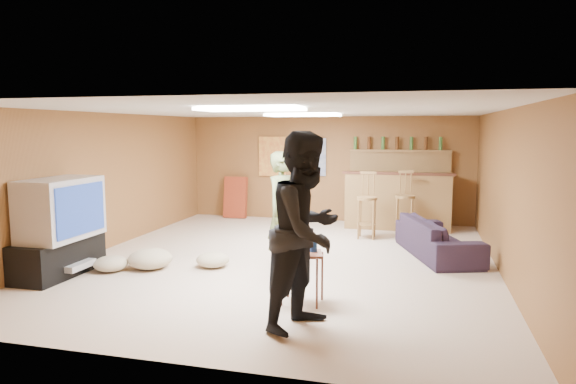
% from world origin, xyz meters
% --- Properties ---
extents(ground, '(7.00, 7.00, 0.00)m').
position_xyz_m(ground, '(0.00, 0.00, 0.00)').
color(ground, '#C2AA94').
rests_on(ground, ground).
extents(ceiling, '(6.00, 7.00, 0.02)m').
position_xyz_m(ceiling, '(0.00, 0.00, 2.20)').
color(ceiling, silver).
rests_on(ceiling, ground).
extents(wall_back, '(6.00, 0.02, 2.20)m').
position_xyz_m(wall_back, '(0.00, 3.50, 1.10)').
color(wall_back, brown).
rests_on(wall_back, ground).
extents(wall_front, '(6.00, 0.02, 2.20)m').
position_xyz_m(wall_front, '(0.00, -3.50, 1.10)').
color(wall_front, brown).
rests_on(wall_front, ground).
extents(wall_left, '(0.02, 7.00, 2.20)m').
position_xyz_m(wall_left, '(-3.00, 0.00, 1.10)').
color(wall_left, brown).
rests_on(wall_left, ground).
extents(wall_right, '(0.02, 7.00, 2.20)m').
position_xyz_m(wall_right, '(3.00, 0.00, 1.10)').
color(wall_right, brown).
rests_on(wall_right, ground).
extents(tv_stand, '(0.55, 1.30, 0.50)m').
position_xyz_m(tv_stand, '(-2.72, -1.50, 0.25)').
color(tv_stand, black).
rests_on(tv_stand, ground).
extents(dvd_box, '(0.35, 0.50, 0.08)m').
position_xyz_m(dvd_box, '(-2.50, -1.50, 0.15)').
color(dvd_box, '#B2B2B7').
rests_on(dvd_box, tv_stand).
extents(tv_body, '(0.60, 1.10, 0.80)m').
position_xyz_m(tv_body, '(-2.65, -1.50, 0.90)').
color(tv_body, '#B2B2B7').
rests_on(tv_body, tv_stand).
extents(tv_screen, '(0.02, 0.95, 0.65)m').
position_xyz_m(tv_screen, '(-2.34, -1.50, 0.90)').
color(tv_screen, navy).
rests_on(tv_screen, tv_body).
extents(bar_counter, '(2.00, 0.60, 1.10)m').
position_xyz_m(bar_counter, '(1.50, 2.95, 0.55)').
color(bar_counter, brown).
rests_on(bar_counter, ground).
extents(bar_lip, '(2.10, 0.12, 0.05)m').
position_xyz_m(bar_lip, '(1.50, 2.70, 1.10)').
color(bar_lip, '#462216').
rests_on(bar_lip, bar_counter).
extents(bar_shelf, '(2.00, 0.18, 0.05)m').
position_xyz_m(bar_shelf, '(1.50, 3.40, 1.50)').
color(bar_shelf, brown).
rests_on(bar_shelf, bar_backing).
extents(bar_backing, '(2.00, 0.14, 0.60)m').
position_xyz_m(bar_backing, '(1.50, 3.42, 1.20)').
color(bar_backing, brown).
rests_on(bar_backing, bar_counter).
extents(poster_left, '(0.60, 0.03, 0.85)m').
position_xyz_m(poster_left, '(-1.20, 3.46, 1.35)').
color(poster_left, '#BF3F26').
rests_on(poster_left, wall_back).
extents(poster_right, '(0.55, 0.03, 0.80)m').
position_xyz_m(poster_right, '(-0.30, 3.46, 1.35)').
color(poster_right, '#334C99').
rests_on(poster_right, wall_back).
extents(folding_chair_stack, '(0.50, 0.26, 0.91)m').
position_xyz_m(folding_chair_stack, '(-2.00, 3.30, 0.45)').
color(folding_chair_stack, maroon).
rests_on(folding_chair_stack, ground).
extents(ceiling_panel_front, '(1.20, 0.60, 0.04)m').
position_xyz_m(ceiling_panel_front, '(0.00, -1.50, 2.17)').
color(ceiling_panel_front, white).
rests_on(ceiling_panel_front, ceiling).
extents(ceiling_panel_back, '(1.20, 0.60, 0.04)m').
position_xyz_m(ceiling_panel_back, '(0.00, 1.20, 2.17)').
color(ceiling_panel_back, white).
rests_on(ceiling_panel_back, ceiling).
extents(person_olive, '(0.59, 0.70, 1.64)m').
position_xyz_m(person_olive, '(0.12, -0.51, 0.82)').
color(person_olive, '#5C6A3D').
rests_on(person_olive, ground).
extents(person_black, '(1.04, 1.15, 1.92)m').
position_xyz_m(person_black, '(0.87, -2.43, 0.96)').
color(person_black, black).
rests_on(person_black, ground).
extents(sofa, '(1.35, 2.08, 0.57)m').
position_xyz_m(sofa, '(2.20, 0.86, 0.28)').
color(sofa, black).
rests_on(sofa, ground).
extents(tray_table, '(0.52, 0.46, 0.58)m').
position_xyz_m(tray_table, '(0.67, -1.76, 0.29)').
color(tray_table, '#462216').
rests_on(tray_table, ground).
extents(cup_red_near, '(0.08, 0.08, 0.11)m').
position_xyz_m(cup_red_near, '(0.54, -1.69, 0.63)').
color(cup_red_near, '#B1110B').
rests_on(cup_red_near, tray_table).
extents(cup_red_far, '(0.08, 0.08, 0.11)m').
position_xyz_m(cup_red_far, '(0.73, -1.84, 0.63)').
color(cup_red_far, '#B1110B').
rests_on(cup_red_far, tray_table).
extents(cup_blue, '(0.10, 0.10, 0.12)m').
position_xyz_m(cup_blue, '(0.79, -1.68, 0.63)').
color(cup_blue, navy).
rests_on(cup_blue, tray_table).
extents(bar_stool_left, '(0.45, 0.45, 1.17)m').
position_xyz_m(bar_stool_left, '(1.01, 1.87, 0.59)').
color(bar_stool_left, brown).
rests_on(bar_stool_left, ground).
extents(bar_stool_right, '(0.45, 0.45, 1.10)m').
position_xyz_m(bar_stool_right, '(1.66, 2.27, 0.55)').
color(bar_stool_right, brown).
rests_on(bar_stool_right, ground).
extents(cushion_near_tv, '(0.66, 0.66, 0.27)m').
position_xyz_m(cushion_near_tv, '(-1.71, -0.90, 0.14)').
color(cushion_near_tv, tan).
rests_on(cushion_near_tv, ground).
extents(cushion_mid, '(0.53, 0.53, 0.21)m').
position_xyz_m(cushion_mid, '(-0.89, -0.61, 0.10)').
color(cushion_mid, tan).
rests_on(cushion_mid, ground).
extents(cushion_far, '(0.59, 0.59, 0.21)m').
position_xyz_m(cushion_far, '(-2.16, -1.17, 0.10)').
color(cushion_far, tan).
rests_on(cushion_far, ground).
extents(bottle_row, '(1.76, 0.08, 0.26)m').
position_xyz_m(bottle_row, '(1.44, 3.38, 1.65)').
color(bottle_row, '#3F7233').
rests_on(bottle_row, bar_shelf).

